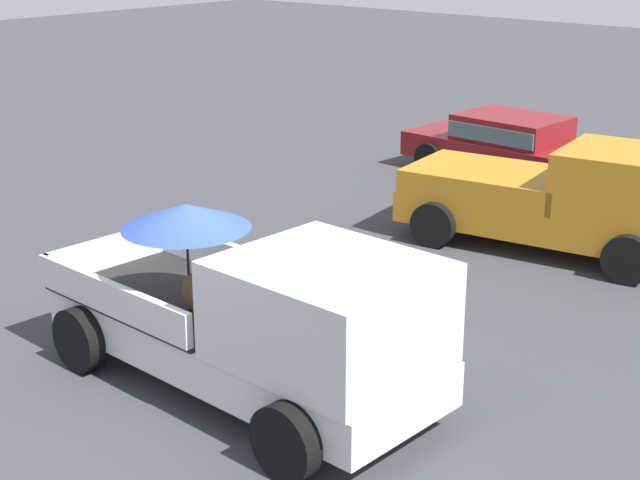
% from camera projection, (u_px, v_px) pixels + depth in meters
% --- Properties ---
extents(ground_plane, '(80.00, 80.00, 0.00)m').
position_uv_depth(ground_plane, '(240.00, 387.00, 11.19)').
color(ground_plane, '#38383D').
extents(pickup_truck_main, '(5.10, 2.36, 2.17)m').
position_uv_depth(pickup_truck_main, '(264.00, 320.00, 10.57)').
color(pickup_truck_main, black).
rests_on(pickup_truck_main, ground).
extents(pickup_truck_red, '(5.02, 2.75, 1.80)m').
position_uv_depth(pickup_truck_red, '(561.00, 199.00, 15.55)').
color(pickup_truck_red, black).
rests_on(pickup_truck_red, ground).
extents(parked_sedan_near, '(4.38, 2.13, 1.33)m').
position_uv_depth(parked_sedan_near, '(509.00, 143.00, 19.98)').
color(parked_sedan_near, black).
rests_on(parked_sedan_near, ground).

